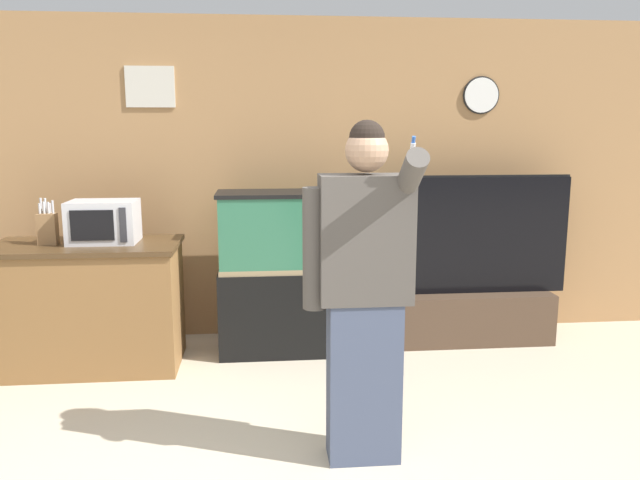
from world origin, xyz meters
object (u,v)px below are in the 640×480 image
microwave (104,222)px  tv_on_stand (467,294)px  counter_island (89,305)px  aquarium_on_stand (286,273)px  knife_block (48,228)px  person_standing (363,290)px

microwave → tv_on_stand: size_ratio=0.29×
counter_island → aquarium_on_stand: 1.46m
aquarium_on_stand → microwave: bearing=-173.4°
knife_block → person_standing: person_standing is taller
microwave → tv_on_stand: 2.87m
aquarium_on_stand → tv_on_stand: bearing=3.2°
counter_island → tv_on_stand: bearing=5.2°
microwave → person_standing: size_ratio=0.27×
aquarium_on_stand → knife_block: bearing=-173.5°
knife_block → tv_on_stand: 3.24m
microwave → tv_on_stand: tv_on_stand is taller
microwave → tv_on_stand: (2.78, 0.23, -0.67)m
knife_block → microwave: bearing=6.4°
knife_block → aquarium_on_stand: 1.74m
knife_block → tv_on_stand: (3.16, 0.27, -0.64)m
knife_block → aquarium_on_stand: size_ratio=0.26×
aquarium_on_stand → person_standing: bearing=-78.6°
tv_on_stand → microwave: bearing=-175.2°
knife_block → tv_on_stand: bearing=5.0°
counter_island → microwave: microwave is taller
tv_on_stand → aquarium_on_stand: bearing=-176.8°
tv_on_stand → person_standing: bearing=-123.5°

